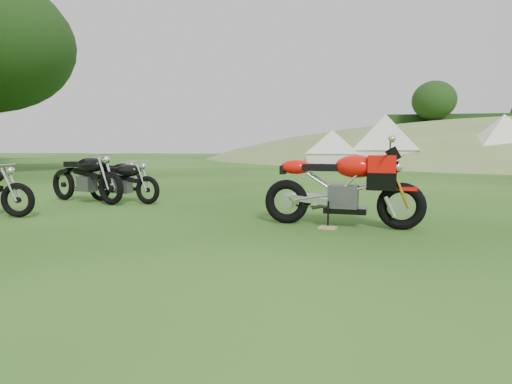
% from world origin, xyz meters
% --- Properties ---
extents(ground, '(120.00, 120.00, 0.00)m').
position_xyz_m(ground, '(0.00, 0.00, 0.00)').
color(ground, '#193D0D').
rests_on(ground, ground).
extents(sport_motorcycle, '(2.32, 0.85, 1.36)m').
position_xyz_m(sport_motorcycle, '(0.96, 1.36, 0.68)').
color(sport_motorcycle, red).
rests_on(sport_motorcycle, ground).
extents(plywood_board, '(0.29, 0.26, 0.02)m').
position_xyz_m(plywood_board, '(0.76, 1.16, 0.01)').
color(plywood_board, tan).
rests_on(plywood_board, ground).
extents(vintage_moto_b, '(2.18, 1.22, 1.13)m').
position_xyz_m(vintage_moto_b, '(-4.35, 3.14, 0.56)').
color(vintage_moto_b, black).
rests_on(vintage_moto_b, ground).
extents(vintage_moto_c, '(1.88, 0.87, 0.96)m').
position_xyz_m(vintage_moto_c, '(-3.57, 3.27, 0.48)').
color(vintage_moto_c, black).
rests_on(vintage_moto_c, ground).
extents(vintage_moto_d, '(1.67, 0.90, 0.86)m').
position_xyz_m(vintage_moto_d, '(-4.99, 5.76, 0.43)').
color(vintage_moto_d, black).
rests_on(vintage_moto_d, ground).
extents(tent_left, '(2.65, 2.65, 2.28)m').
position_xyz_m(tent_left, '(0.73, 18.97, 1.14)').
color(tent_left, silver).
rests_on(tent_left, ground).
extents(tent_mid, '(3.59, 3.59, 2.83)m').
position_xyz_m(tent_mid, '(3.68, 20.13, 1.42)').
color(tent_mid, silver).
rests_on(tent_mid, ground).
extents(tent_right, '(3.26, 3.26, 2.76)m').
position_xyz_m(tent_right, '(9.58, 19.44, 1.38)').
color(tent_right, white).
rests_on(tent_right, ground).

